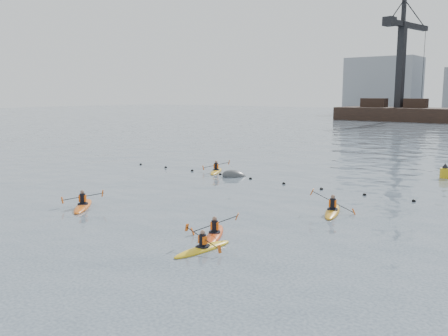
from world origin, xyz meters
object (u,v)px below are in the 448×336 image
at_px(kayaker_0, 215,234).
at_px(kayaker_3, 332,211).
at_px(kayaker_1, 203,248).
at_px(kayaker_5, 216,171).
at_px(nav_buoy, 445,173).
at_px(kayaker_2, 83,205).
at_px(mooring_buoy, 234,176).

xyz_separation_m(kayaker_0, kayaker_3, (2.40, 7.21, 0.01)).
height_order(kayaker_1, kayaker_5, kayaker_5).
distance_m(kayaker_1, nav_buoy, 24.53).
bearing_deg(nav_buoy, kayaker_2, -121.60).
xyz_separation_m(kayaker_1, kayaker_2, (-10.24, 1.57, 0.01)).
bearing_deg(kayaker_5, kayaker_2, -111.18).
relative_size(kayaker_1, kayaker_5, 0.94).
bearing_deg(kayaker_5, kayaker_0, -79.37).
xyz_separation_m(kayaker_3, kayaker_5, (-13.41, 6.68, -0.00)).
relative_size(mooring_buoy, nav_buoy, 1.51).
height_order(kayaker_2, kayaker_3, kayaker_3).
bearing_deg(kayaker_3, kayaker_5, 134.87).
bearing_deg(kayaker_0, kayaker_2, 152.13).
bearing_deg(kayaker_1, nav_buoy, 88.05).
relative_size(kayaker_3, kayaker_5, 1.08).
height_order(kayaker_1, kayaker_2, kayaker_2).
distance_m(kayaker_0, kayaker_3, 7.60).
xyz_separation_m(kayaker_0, mooring_buoy, (-8.55, 13.10, -0.10)).
relative_size(kayaker_2, kayaker_3, 0.86).
relative_size(kayaker_2, nav_buoy, 2.34).
bearing_deg(mooring_buoy, kayaker_1, -57.81).
height_order(kayaker_2, mooring_buoy, kayaker_2).
distance_m(mooring_buoy, nav_buoy, 16.08).
distance_m(kayaker_1, kayaker_2, 10.36).
height_order(kayaker_5, nav_buoy, nav_buoy).
height_order(kayaker_2, nav_buoy, nav_buoy).
relative_size(kayaker_0, kayaker_5, 0.94).
bearing_deg(kayaker_1, kayaker_5, 133.78).
bearing_deg(kayaker_1, kayaker_0, 121.77).
xyz_separation_m(kayaker_1, kayaker_3, (1.53, 9.08, 0.01)).
relative_size(kayaker_1, kayaker_3, 0.87).
distance_m(kayaker_2, kayaker_5, 14.28).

